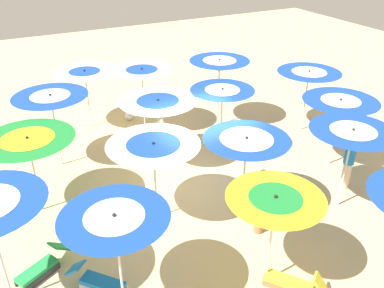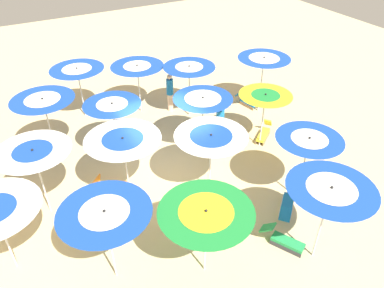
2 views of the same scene
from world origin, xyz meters
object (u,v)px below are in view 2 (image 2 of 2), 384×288
Objects in this scene: beach_umbrella_1 at (105,217)px; lounger_3 at (284,240)px; beach_umbrella_4 at (34,155)px; beach_umbrella_13 at (137,70)px; beach_umbrella_8 at (44,104)px; beach_umbrella_3 at (330,193)px; beachgoer_1 at (170,92)px; beach_umbrella_2 at (206,216)px; beach_umbrella_14 at (189,71)px; lounger_4 at (287,206)px; beach_umbrella_15 at (264,62)px; beach_umbrella_10 at (203,102)px; lounger_0 at (264,134)px; beachgoer_0 at (220,124)px; beach_ball at (13,224)px; beach_umbrella_9 at (113,108)px; lounger_2 at (111,186)px; lounger_1 at (247,101)px; beach_umbrella_5 at (123,143)px; beach_umbrella_6 at (211,141)px; beach_umbrella_12 at (77,72)px; beach_umbrella_11 at (265,99)px; beach_umbrella_7 at (308,144)px.

lounger_3 is at bearing -106.67° from beach_umbrella_1.
beach_umbrella_13 is at bearing -47.97° from beach_umbrella_4.
beach_umbrella_8 is 1.96× the size of lounger_3.
beach_umbrella_3 is 9.07m from beachgoer_1.
beach_umbrella_14 is at bearing -25.53° from beach_umbrella_2.
lounger_4 is at bearing -137.34° from beach_umbrella_8.
beach_umbrella_15 is at bearing 19.32° from lounger_4.
beach_umbrella_10 is 3.24m from lounger_0.
beach_umbrella_1 reaches higher than beach_umbrella_2.
beach_umbrella_3 is 5.84m from beachgoer_0.
beach_umbrella_10 reaches higher than beach_ball.
lounger_2 is (-1.59, 0.84, -1.90)m from beach_umbrella_9.
lounger_1 is 10.73m from beach_ball.
lounger_4 is at bearing -35.45° from lounger_1.
lounger_3 is at bearing -146.65° from beach_umbrella_8.
beach_umbrella_8 is at bearing -33.60° from beach_ball.
beach_umbrella_3 is at bearing -173.21° from beach_umbrella_13.
beach_umbrella_5 is 4.26m from beachgoer_0.
beach_umbrella_3 is at bearing -111.80° from beachgoer_1.
beach_umbrella_4 is at bearing 94.62° from beach_umbrella_10.
beach_umbrella_15 is 1.46× the size of beachgoer_1.
beach_umbrella_10 is (2.02, -0.88, 0.13)m from beach_umbrella_6.
beach_umbrella_10 is 1.92× the size of lounger_2.
beach_umbrella_2 is 5.20m from beach_umbrella_4.
beach_umbrella_12 is at bearing 18.91° from beach_umbrella_6.
lounger_4 is 0.67× the size of beachgoer_0.
beach_umbrella_5 is 5.40m from beach_umbrella_11.
lounger_1 is (7.71, -3.33, -2.09)m from beach_umbrella_3.
beach_umbrella_2 is 0.97× the size of beach_umbrella_4.
beach_umbrella_8 is 7.44× the size of beach_ball.
lounger_2 reaches higher than beach_ball.
beach_umbrella_7 reaches higher than beach_umbrella_12.
beach_umbrella_8 is 4.41m from beach_umbrella_13.
beach_umbrella_14 is 2.80m from beachgoer_0.
lounger_4 is (-3.53, -6.44, -1.96)m from beach_umbrella_4.
beach_umbrella_10 is (4.62, -2.59, 0.11)m from beach_umbrella_2.
beach_umbrella_7 is (-1.67, -2.31, 0.15)m from beach_umbrella_6.
beach_umbrella_1 is at bearing 152.72° from beach_umbrella_5.
lounger_0 is at bearing -24.14° from beach_umbrella_3.
beach_umbrella_13 is at bearing -26.70° from beach_umbrella_1.
beach_umbrella_15 is 7.45× the size of beach_ball.
beach_umbrella_2 is 1.28× the size of beachgoer_0.
beach_umbrella_15 reaches higher than beach_umbrella_5.
beach_umbrella_6 is 1.00× the size of beach_umbrella_11.
beach_umbrella_1 is at bearing -87.10° from lounger_2.
beach_umbrella_1 is 6.12m from beach_umbrella_7.
beach_umbrella_12 reaches higher than beachgoer_1.
beach_umbrella_13 is 9.08m from lounger_3.
lounger_4 is at bearing 117.01° from beachgoer_0.
beach_umbrella_3 reaches higher than beach_ball.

